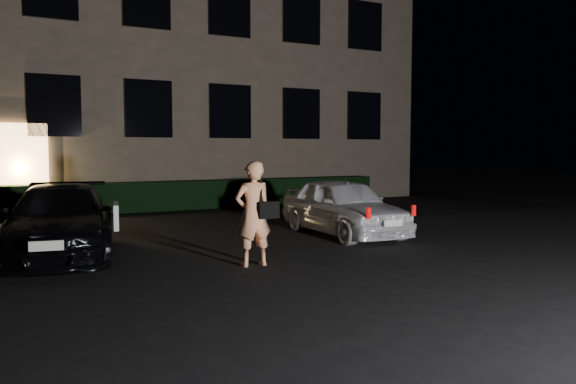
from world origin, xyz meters
TOP-DOWN VIEW (x-y plane):
  - ground at (0.00, 0.00)m, footprint 80.00×80.00m
  - building at (-0.00, 14.99)m, footprint 20.00×8.11m
  - hedge at (0.00, 10.50)m, footprint 15.00×0.70m
  - sedan at (-3.18, 4.29)m, footprint 2.39×4.35m
  - hatch at (2.33, 3.99)m, footprint 1.55×3.59m
  - man at (-0.64, 2.00)m, footprint 0.66×0.39m

SIDE VIEW (x-z plane):
  - ground at x=0.00m, z-range 0.00..0.00m
  - hedge at x=0.00m, z-range 0.00..0.85m
  - sedan at x=-3.18m, z-range 0.00..1.19m
  - hatch at x=2.33m, z-range 0.00..1.21m
  - man at x=-0.64m, z-range 0.00..1.63m
  - building at x=0.00m, z-range 0.00..12.00m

